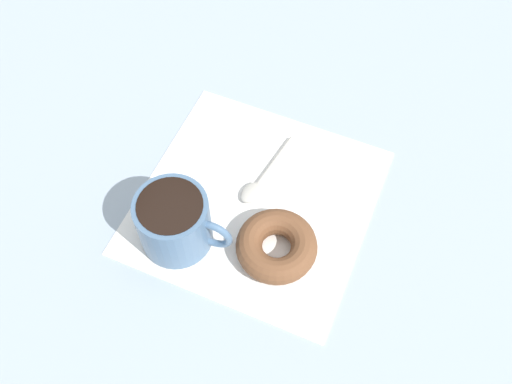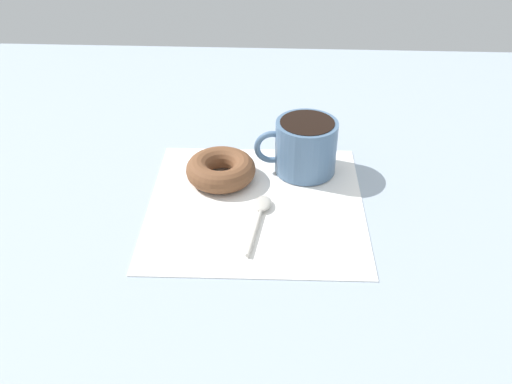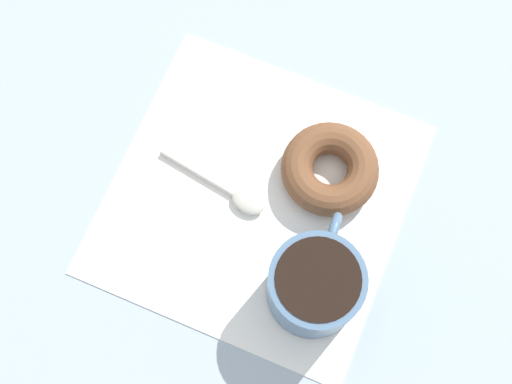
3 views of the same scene
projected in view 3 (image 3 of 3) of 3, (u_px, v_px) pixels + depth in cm
name	position (u px, v px, depth cm)	size (l,w,h in cm)	color
ground_plane	(264.00, 187.00, 76.61)	(120.00, 120.00, 2.00)	#99A8B7
napkin	(256.00, 198.00, 75.05)	(29.88, 29.88, 0.30)	white
coffee_cup	(316.00, 284.00, 67.98)	(9.15, 12.30, 8.11)	slate
donut	(330.00, 169.00, 74.06)	(10.27, 10.27, 3.36)	brown
spoon	(234.00, 194.00, 74.59)	(12.78, 3.18, 0.90)	#B7B2A8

